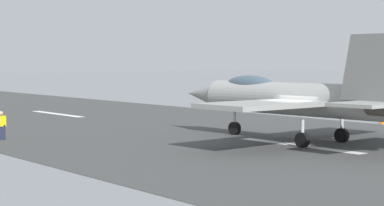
{
  "coord_description": "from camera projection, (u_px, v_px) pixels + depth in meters",
  "views": [
    {
      "loc": [
        -24.23,
        25.54,
        4.28
      ],
      "look_at": [
        2.49,
        4.59,
        2.2
      ],
      "focal_mm": 64.59,
      "sensor_mm": 36.0,
      "label": 1
    }
  ],
  "objects": [
    {
      "name": "marker_cone_mid",
      "position": [
        383.0,
        120.0,
        46.83
      ],
      "size": [
        0.44,
        0.44,
        0.55
      ],
      "primitive_type": "cone",
      "color": "orange",
      "rests_on": "ground"
    },
    {
      "name": "crew_person",
      "position": [
        1.0,
        126.0,
        37.21
      ],
      "size": [
        0.42,
        0.66,
        1.57
      ],
      "color": "#1E2338",
      "rests_on": "ground"
    },
    {
      "name": "fighter_jet",
      "position": [
        298.0,
        98.0,
        36.17
      ],
      "size": [
        16.11,
        13.61,
        5.54
      ],
      "color": "gray",
      "rests_on": "ground"
    },
    {
      "name": "runway_strip",
      "position": [
        293.0,
        145.0,
        35.01
      ],
      "size": [
        240.0,
        26.0,
        0.02
      ],
      "color": "#3E3F3F",
      "rests_on": "ground"
    },
    {
      "name": "ground_plane",
      "position": [
        293.0,
        145.0,
        35.03
      ],
      "size": [
        400.0,
        400.0,
        0.0
      ],
      "primitive_type": "plane",
      "color": "slate"
    }
  ]
}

